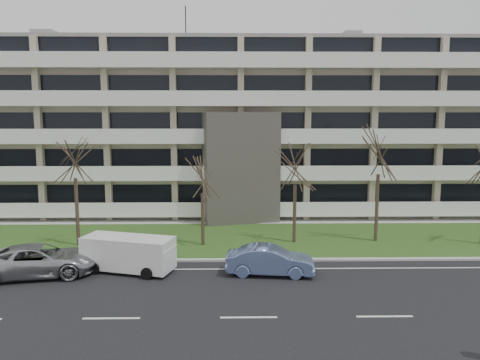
{
  "coord_description": "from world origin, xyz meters",
  "views": [
    {
      "loc": [
        -0.7,
        -19.43,
        8.82
      ],
      "look_at": [
        -0.21,
        10.0,
        4.69
      ],
      "focal_mm": 35.0,
      "sensor_mm": 36.0,
      "label": 1
    }
  ],
  "objects": [
    {
      "name": "ground",
      "position": [
        0.0,
        0.0,
        0.0
      ],
      "size": [
        160.0,
        160.0,
        0.0
      ],
      "primitive_type": "plane",
      "color": "black",
      "rests_on": "ground"
    },
    {
      "name": "grass_verge",
      "position": [
        0.0,
        13.0,
        0.03
      ],
      "size": [
        90.0,
        10.0,
        0.06
      ],
      "primitive_type": "cube",
      "color": "#30541C",
      "rests_on": "ground"
    },
    {
      "name": "curb",
      "position": [
        0.0,
        8.0,
        0.06
      ],
      "size": [
        90.0,
        0.35,
        0.12
      ],
      "primitive_type": "cube",
      "color": "#B2B2AD",
      "rests_on": "ground"
    },
    {
      "name": "sidewalk",
      "position": [
        0.0,
        18.5,
        0.04
      ],
      "size": [
        90.0,
        2.0,
        0.08
      ],
      "primitive_type": "cube",
      "color": "#B2B2AD",
      "rests_on": "ground"
    },
    {
      "name": "lane_edge_line",
      "position": [
        0.0,
        6.5,
        0.01
      ],
      "size": [
        90.0,
        0.12,
        0.01
      ],
      "primitive_type": "cube",
      "color": "white",
      "rests_on": "ground"
    },
    {
      "name": "apartment_building",
      "position": [
        -0.01,
        25.32,
        7.61
      ],
      "size": [
        60.5,
        15.1,
        18.75
      ],
      "color": "#C1B696",
      "rests_on": "ground"
    },
    {
      "name": "silver_pickup",
      "position": [
        -11.38,
        5.61,
        0.86
      ],
      "size": [
        6.59,
        3.89,
        1.72
      ],
      "primitive_type": "imported",
      "rotation": [
        0.0,
        0.0,
        1.75
      ],
      "color": "#A4A7AB",
      "rests_on": "ground"
    },
    {
      "name": "blue_sedan",
      "position": [
        1.38,
        5.57,
        0.8
      ],
      "size": [
        5.01,
        2.2,
        1.6
      ],
      "primitive_type": "imported",
      "rotation": [
        0.0,
        0.0,
        1.46
      ],
      "color": "#758ECB",
      "rests_on": "ground"
    },
    {
      "name": "white_van",
      "position": [
        -6.54,
        6.22,
        1.19
      ],
      "size": [
        5.44,
        3.24,
        1.98
      ],
      "rotation": [
        0.0,
        0.0,
        -0.28
      ],
      "color": "white",
      "rests_on": "ground"
    },
    {
      "name": "tree_2",
      "position": [
        -11.13,
        11.48,
        6.44
      ],
      "size": [
        4.14,
        4.14,
        8.28
      ],
      "color": "#382B21",
      "rests_on": "ground"
    },
    {
      "name": "tree_3",
      "position": [
        -2.7,
        11.42,
        4.97
      ],
      "size": [
        3.2,
        3.2,
        6.4
      ],
      "color": "#382B21",
      "rests_on": "ground"
    },
    {
      "name": "tree_4",
      "position": [
        3.58,
        12.02,
        5.65
      ],
      "size": [
        3.63,
        3.63,
        7.27
      ],
      "color": "#382B21",
      "rests_on": "ground"
    },
    {
      "name": "tree_5",
      "position": [
        9.32,
        12.23,
        6.61
      ],
      "size": [
        4.25,
        4.25,
        8.49
      ],
      "color": "#382B21",
      "rests_on": "ground"
    }
  ]
}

